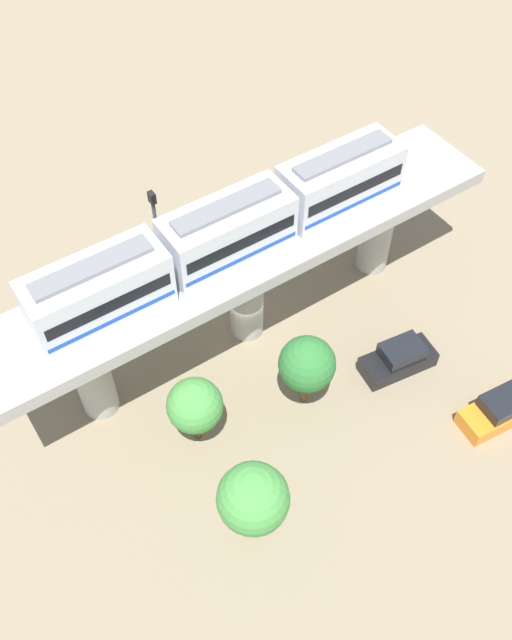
{
  "coord_description": "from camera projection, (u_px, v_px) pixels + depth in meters",
  "views": [
    {
      "loc": [
        21.29,
        -13.61,
        32.44
      ],
      "look_at": [
        2.5,
        -1.04,
        4.17
      ],
      "focal_mm": 39.37,
      "sensor_mm": 36.0,
      "label": 1
    }
  ],
  "objects": [
    {
      "name": "parked_car_orange",
      "position": [
        499.0,
        410.0,
        36.79
      ],
      "size": [
        2.25,
        4.37,
        1.76
      ],
      "rotation": [
        0.0,
        0.0,
        -0.11
      ],
      "color": "orange",
      "rests_on": "ground"
    },
    {
      "name": "tree_far_corner",
      "position": [
        253.0,
        499.0,
        30.41
      ],
      "size": [
        3.26,
        3.26,
        5.5
      ],
      "color": "brown",
      "rests_on": "ground"
    },
    {
      "name": "ground_plane",
      "position": [
        247.0,
        329.0,
        41.11
      ],
      "size": [
        120.0,
        120.0,
        0.0
      ],
      "primitive_type": "plane",
      "color": "#84755B"
    },
    {
      "name": "signal_post",
      "position": [
        160.0,
        254.0,
        37.61
      ],
      "size": [
        0.44,
        0.28,
        9.55
      ],
      "color": "#4C4C51",
      "rests_on": "ground"
    },
    {
      "name": "train",
      "position": [
        227.0,
        231.0,
        34.13
      ],
      "size": [
        2.64,
        20.5,
        3.24
      ],
      "color": "silver",
      "rests_on": "viaduct"
    },
    {
      "name": "viaduct",
      "position": [
        246.0,
        267.0,
        36.97
      ],
      "size": [
        5.2,
        28.85,
        6.95
      ],
      "color": "#A8A59E",
      "rests_on": "ground"
    },
    {
      "name": "parked_car_black",
      "position": [
        399.0,
        359.0,
        38.87
      ],
      "size": [
        2.39,
        4.42,
        1.76
      ],
      "rotation": [
        0.0,
        0.0,
        -0.15
      ],
      "color": "black",
      "rests_on": "ground"
    },
    {
      "name": "tree_mid_lot",
      "position": [
        307.0,
        364.0,
        35.5
      ],
      "size": [
        2.97,
        2.97,
        4.83
      ],
      "color": "brown",
      "rests_on": "ground"
    },
    {
      "name": "tree_near_viaduct",
      "position": [
        195.0,
        406.0,
        34.39
      ],
      "size": [
        2.84,
        2.84,
        4.4
      ],
      "color": "brown",
      "rests_on": "ground"
    }
  ]
}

